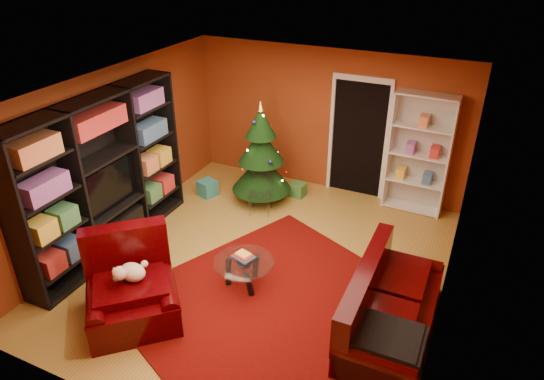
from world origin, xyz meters
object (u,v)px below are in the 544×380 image
at_px(media_unit, 104,177).
at_px(acrylic_chair, 261,192).
at_px(gift_box_green, 298,190).
at_px(armchair, 131,290).
at_px(rug, 268,302).
at_px(coffee_table, 244,273).
at_px(white_bookshelf, 419,155).
at_px(dog, 133,272).
at_px(gift_box_red, 267,173).
at_px(sofa, 394,302).
at_px(gift_box_teal, 207,188).
at_px(christmas_tree, 261,154).

relative_size(media_unit, acrylic_chair, 4.00).
bearing_deg(gift_box_green, armchair, -99.75).
xyz_separation_m(rug, media_unit, (-2.73, 0.21, 1.17)).
xyz_separation_m(media_unit, coffee_table, (2.29, -0.03, -0.97)).
bearing_deg(white_bookshelf, acrylic_chair, -150.81).
height_order(white_bookshelf, coffee_table, white_bookshelf).
bearing_deg(coffee_table, acrylic_chair, 109.68).
bearing_deg(armchair, dog, 45.00).
distance_m(armchair, acrylic_chair, 3.03).
bearing_deg(armchair, acrylic_chair, 42.20).
height_order(white_bookshelf, acrylic_chair, white_bookshelf).
bearing_deg(white_bookshelf, gift_box_red, -178.37).
height_order(rug, gift_box_green, gift_box_green).
bearing_deg(gift_box_green, white_bookshelf, 11.51).
relative_size(gift_box_green, acrylic_chair, 0.32).
relative_size(rug, white_bookshelf, 1.58).
bearing_deg(sofa, acrylic_chair, 54.89).
height_order(rug, gift_box_teal, gift_box_teal).
xyz_separation_m(rug, coffee_table, (-0.44, 0.18, 0.21)).
height_order(media_unit, gift_box_green, media_unit).
xyz_separation_m(dog, acrylic_chair, (0.28, 2.95, -0.29)).
distance_m(gift_box_green, dog, 3.85).
relative_size(armchair, sofa, 0.57).
height_order(christmas_tree, gift_box_teal, christmas_tree).
bearing_deg(white_bookshelf, gift_box_teal, -160.75).
xyz_separation_m(gift_box_red, armchair, (0.18, -4.25, 0.36)).
distance_m(christmas_tree, dog, 3.35).
height_order(armchair, acrylic_chair, armchair).
height_order(rug, white_bookshelf, white_bookshelf).
bearing_deg(coffee_table, rug, -21.84).
distance_m(gift_box_green, sofa, 3.55).
bearing_deg(christmas_tree, dog, -91.89).
height_order(christmas_tree, sofa, christmas_tree).
bearing_deg(rug, sofa, 6.88).
bearing_deg(gift_box_green, gift_box_red, 153.25).
distance_m(gift_box_teal, coffee_table, 2.71).
bearing_deg(coffee_table, sofa, 0.37).
bearing_deg(coffee_table, christmas_tree, 110.42).
distance_m(dog, acrylic_chair, 2.98).
bearing_deg(dog, acrylic_chair, 42.13).
distance_m(sofa, acrylic_chair, 3.27).
distance_m(gift_box_red, armchair, 4.26).
relative_size(white_bookshelf, coffee_table, 2.60).
distance_m(rug, coffee_table, 0.52).
bearing_deg(dog, gift_box_red, 50.14).
bearing_deg(christmas_tree, gift_box_red, 109.45).
height_order(gift_box_green, gift_box_red, gift_box_green).
relative_size(gift_box_red, sofa, 0.10).
height_order(rug, christmas_tree, christmas_tree).
distance_m(media_unit, coffee_table, 2.48).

